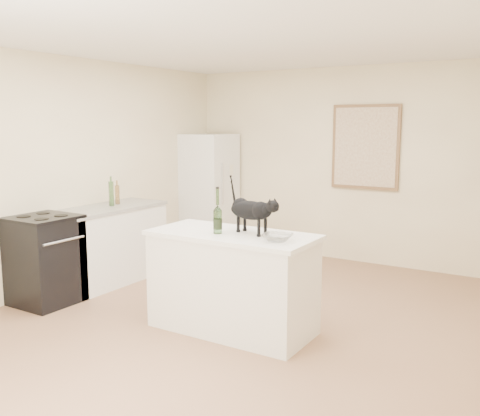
# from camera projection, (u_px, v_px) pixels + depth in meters

# --- Properties ---
(floor) EXTENTS (5.50, 5.50, 0.00)m
(floor) POSITION_uv_depth(u_px,v_px,m) (235.00, 320.00, 5.10)
(floor) COLOR #946B4F
(floor) RESTS_ON ground
(ceiling) EXTENTS (5.50, 5.50, 0.00)m
(ceiling) POSITION_uv_depth(u_px,v_px,m) (234.00, 38.00, 4.69)
(ceiling) COLOR white
(ceiling) RESTS_ON ground
(wall_back) EXTENTS (4.50, 0.00, 4.50)m
(wall_back) POSITION_uv_depth(u_px,v_px,m) (344.00, 165.00, 7.20)
(wall_back) COLOR #FFF3C5
(wall_back) RESTS_ON ground
(wall_left) EXTENTS (0.00, 5.50, 5.50)m
(wall_left) POSITION_uv_depth(u_px,v_px,m) (67.00, 173.00, 6.06)
(wall_left) COLOR #FFF3C5
(wall_left) RESTS_ON ground
(island_base) EXTENTS (1.44, 0.67, 0.86)m
(island_base) POSITION_uv_depth(u_px,v_px,m) (232.00, 284.00, 4.81)
(island_base) COLOR white
(island_base) RESTS_ON floor
(island_top) EXTENTS (1.50, 0.70, 0.04)m
(island_top) POSITION_uv_depth(u_px,v_px,m) (232.00, 235.00, 4.74)
(island_top) COLOR white
(island_top) RESTS_ON island_base
(left_cabinets) EXTENTS (0.60, 1.40, 0.86)m
(left_cabinets) POSITION_uv_depth(u_px,v_px,m) (109.00, 246.00, 6.29)
(left_cabinets) COLOR white
(left_cabinets) RESTS_ON floor
(left_countertop) EXTENTS (0.62, 1.44, 0.04)m
(left_countertop) POSITION_uv_depth(u_px,v_px,m) (107.00, 208.00, 6.22)
(left_countertop) COLOR gray
(left_countertop) RESTS_ON left_cabinets
(stove) EXTENTS (0.60, 0.60, 0.90)m
(stove) POSITION_uv_depth(u_px,v_px,m) (45.00, 261.00, 5.53)
(stove) COLOR black
(stove) RESTS_ON floor
(fridge) EXTENTS (0.68, 0.68, 1.70)m
(fridge) POSITION_uv_depth(u_px,v_px,m) (208.00, 192.00, 7.95)
(fridge) COLOR white
(fridge) RESTS_ON floor
(artwork_frame) EXTENTS (0.90, 0.03, 1.10)m
(artwork_frame) POSITION_uv_depth(u_px,v_px,m) (365.00, 147.00, 6.98)
(artwork_frame) COLOR brown
(artwork_frame) RESTS_ON wall_back
(artwork_canvas) EXTENTS (0.82, 0.00, 1.02)m
(artwork_canvas) POSITION_uv_depth(u_px,v_px,m) (365.00, 147.00, 6.96)
(artwork_canvas) COLOR beige
(artwork_canvas) RESTS_ON wall_back
(black_cat) EXTENTS (0.55, 0.30, 0.37)m
(black_cat) POSITION_uv_depth(u_px,v_px,m) (251.00, 213.00, 4.67)
(black_cat) COLOR black
(black_cat) RESTS_ON island_top
(wine_bottle) EXTENTS (0.09, 0.09, 0.36)m
(wine_bottle) POSITION_uv_depth(u_px,v_px,m) (218.00, 213.00, 4.68)
(wine_bottle) COLOR #265622
(wine_bottle) RESTS_ON island_top
(glass_bowl) EXTENTS (0.30, 0.30, 0.06)m
(glass_bowl) POSITION_uv_depth(u_px,v_px,m) (277.00, 238.00, 4.39)
(glass_bowl) COLOR silver
(glass_bowl) RESTS_ON island_top
(fridge_paper) EXTENTS (0.02, 0.12, 0.16)m
(fridge_paper) POSITION_uv_depth(u_px,v_px,m) (231.00, 170.00, 7.80)
(fridge_paper) COLOR white
(fridge_paper) RESTS_ON fridge
(counter_bottle_cluster) EXTENTS (0.10, 0.19, 0.29)m
(counter_bottle_cluster) POSITION_uv_depth(u_px,v_px,m) (114.00, 194.00, 6.30)
(counter_bottle_cluster) COLOR #1B511B
(counter_bottle_cluster) RESTS_ON left_countertop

